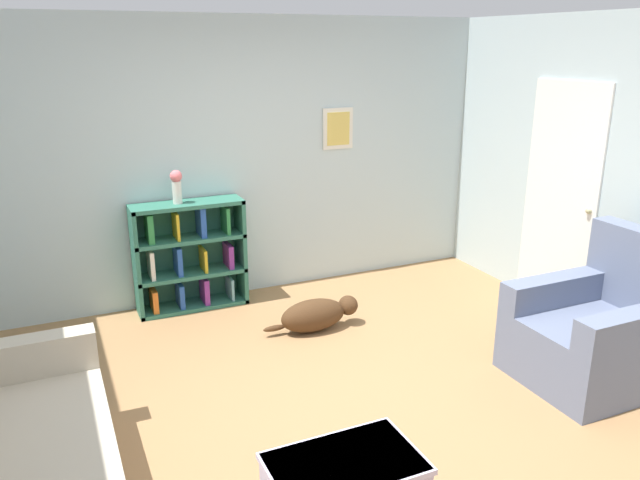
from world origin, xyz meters
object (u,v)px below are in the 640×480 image
at_px(dog, 317,314).
at_px(recliner_chair, 601,331).
at_px(vase, 177,185).
at_px(bookshelf, 189,256).

bearing_deg(dog, recliner_chair, -44.67).
bearing_deg(vase, dog, -45.09).
relative_size(bookshelf, dog, 1.17).
xyz_separation_m(bookshelf, recliner_chair, (2.42, -2.50, -0.13)).
xyz_separation_m(bookshelf, vase, (-0.07, -0.02, 0.67)).
bearing_deg(recliner_chair, bookshelf, 134.11).
relative_size(dog, vase, 2.88).
height_order(bookshelf, vase, vase).
distance_m(bookshelf, dog, 1.33).
height_order(bookshelf, dog, bookshelf).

